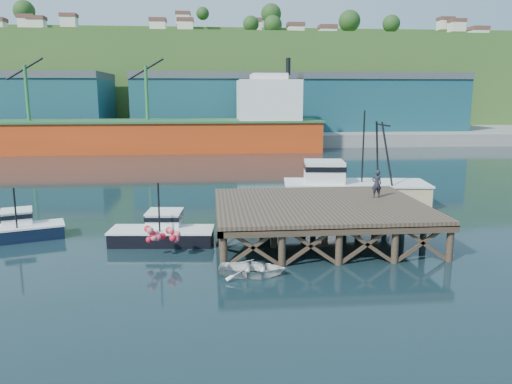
{
  "coord_description": "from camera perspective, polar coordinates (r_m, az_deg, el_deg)",
  "views": [
    {
      "loc": [
        -0.74,
        -27.88,
        8.28
      ],
      "look_at": [
        1.98,
        2.0,
        2.44
      ],
      "focal_mm": 35.0,
      "sensor_mm": 36.0,
      "label": 1
    }
  ],
  "objects": [
    {
      "name": "trawler",
      "position": [
        38.36,
        10.95,
        0.59
      ],
      "size": [
        11.09,
        5.08,
        7.17
      ],
      "rotation": [
        0.0,
        0.0,
        -0.12
      ],
      "color": "#D3B888",
      "rests_on": "ground"
    },
    {
      "name": "wharf",
      "position": [
        29.08,
        7.31,
        -1.67
      ],
      "size": [
        12.0,
        10.0,
        2.62
      ],
      "color": "brown",
      "rests_on": "ground"
    },
    {
      "name": "boat_navy",
      "position": [
        32.34,
        -25.59,
        -3.76
      ],
      "size": [
        5.39,
        3.64,
        3.17
      ],
      "rotation": [
        0.0,
        0.0,
        0.34
      ],
      "color": "black",
      "rests_on": "ground"
    },
    {
      "name": "dinghy",
      "position": [
        23.54,
        -0.46,
        -8.74
      ],
      "size": [
        3.52,
        2.8,
        0.65
      ],
      "primitive_type": "imported",
      "rotation": [
        0.0,
        0.0,
        1.38
      ],
      "color": "silver",
      "rests_on": "ground"
    },
    {
      "name": "boat_black",
      "position": [
        29.01,
        -10.62,
        -4.41
      ],
      "size": [
        5.98,
        5.0,
        3.59
      ],
      "rotation": [
        0.0,
        0.0,
        -0.09
      ],
      "color": "black",
      "rests_on": "ground"
    },
    {
      "name": "ground",
      "position": [
        29.09,
        -3.55,
        -5.55
      ],
      "size": [
        300.0,
        300.0,
        0.0
      ],
      "primitive_type": "plane",
      "color": "black",
      "rests_on": "ground"
    },
    {
      "name": "hillside",
      "position": [
        127.91,
        -4.99,
        12.19
      ],
      "size": [
        220.0,
        50.0,
        22.0
      ],
      "primitive_type": "cube",
      "color": "#2D511E",
      "rests_on": "ground"
    },
    {
      "name": "warehouse_left",
      "position": [
        99.01,
        -25.78,
        8.9
      ],
      "size": [
        32.0,
        16.0,
        9.0
      ],
      "primitive_type": "cube",
      "color": "#1B485A",
      "rests_on": "far_quay"
    },
    {
      "name": "cargo_ship",
      "position": [
        76.43,
        -11.08,
        7.08
      ],
      "size": [
        55.5,
        10.0,
        13.75
      ],
      "color": "red",
      "rests_on": "ground"
    },
    {
      "name": "warehouse_mid",
      "position": [
        92.9,
        -4.82,
        9.87
      ],
      "size": [
        28.0,
        16.0,
        9.0
      ],
      "primitive_type": "cube",
      "color": "#1B485A",
      "rests_on": "far_quay"
    },
    {
      "name": "far_quay",
      "position": [
        98.15,
        -4.79,
        6.72
      ],
      "size": [
        160.0,
        40.0,
        2.0
      ],
      "primitive_type": "cube",
      "color": "gray",
      "rests_on": "ground"
    },
    {
      "name": "warehouse_right",
      "position": [
        97.85,
        13.3,
        9.68
      ],
      "size": [
        30.0,
        16.0,
        9.0
      ],
      "primitive_type": "cube",
      "color": "#1B485A",
      "rests_on": "far_quay"
    },
    {
      "name": "dockworker",
      "position": [
        31.22,
        13.62,
        0.91
      ],
      "size": [
        0.62,
        0.41,
        1.69
      ],
      "primitive_type": "imported",
      "rotation": [
        0.0,
        0.0,
        3.15
      ],
      "color": "black",
      "rests_on": "wharf"
    }
  ]
}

